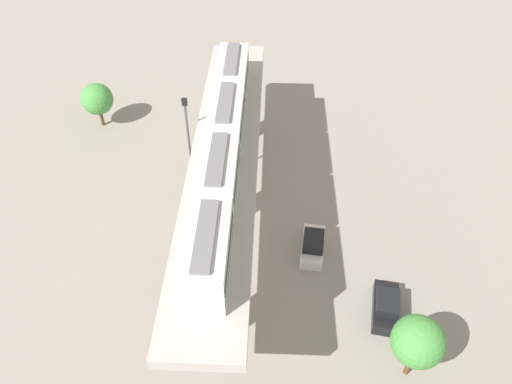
# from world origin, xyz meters

# --- Properties ---
(ground_plane) EXTENTS (120.00, 120.00, 0.00)m
(ground_plane) POSITION_xyz_m (0.00, 0.00, 0.00)
(ground_plane) COLOR gray
(viaduct) EXTENTS (5.20, 35.80, 7.59)m
(viaduct) POSITION_xyz_m (0.00, 0.00, 5.94)
(viaduct) COLOR #B7B2AA
(viaduct) RESTS_ON ground
(train) EXTENTS (2.64, 27.45, 3.24)m
(train) POSITION_xyz_m (0.00, 1.29, 9.12)
(train) COLOR white
(train) RESTS_ON viaduct
(parked_car_white) EXTENTS (2.27, 4.38, 1.76)m
(parked_car_white) POSITION_xyz_m (-7.23, 3.41, 0.74)
(parked_car_white) COLOR white
(parked_car_white) RESTS_ON ground
(parked_car_black) EXTENTS (2.49, 4.44, 1.76)m
(parked_car_black) POSITION_xyz_m (-12.29, 9.15, 0.74)
(parked_car_black) COLOR black
(parked_car_black) RESTS_ON ground
(tree_near_viaduct) EXTENTS (3.38, 3.38, 5.51)m
(tree_near_viaduct) POSITION_xyz_m (-13.02, 13.86, 3.80)
(tree_near_viaduct) COLOR brown
(tree_near_viaduct) RESTS_ON ground
(tree_mid_lot) EXTENTS (3.32, 3.32, 4.92)m
(tree_mid_lot) POSITION_xyz_m (14.76, -13.98, 3.24)
(tree_mid_lot) COLOR brown
(tree_mid_lot) RESTS_ON ground
(signal_post) EXTENTS (0.44, 0.28, 10.19)m
(signal_post) POSITION_xyz_m (3.40, -3.36, 5.62)
(signal_post) COLOR #4C4C51
(signal_post) RESTS_ON ground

